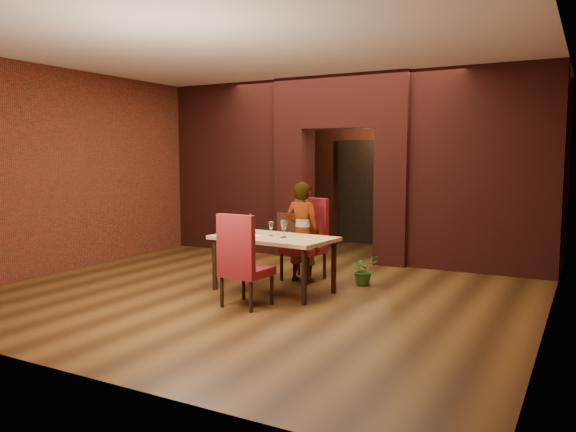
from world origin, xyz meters
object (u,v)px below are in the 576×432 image
wine_glass_a (271,229)px  potted_plant (364,270)px  chair_far (303,239)px  water_bottle (250,224)px  person_seated (302,232)px  wine_glass_b (284,229)px  wine_glass_c (283,229)px  wine_bucket (227,227)px  dining_table (274,264)px  chair_near (247,260)px

wine_glass_a → potted_plant: size_ratio=0.43×
chair_far → water_bottle: bearing=-110.0°
person_seated → wine_glass_a: bearing=79.9°
person_seated → wine_glass_b: (0.09, -0.70, 0.12)m
chair_far → wine_glass_b: 0.85m
wine_glass_c → wine_bucket: 0.85m
wine_glass_a → wine_bucket: wine_bucket is taller
potted_plant → wine_glass_c: bearing=-127.2°
chair_far → wine_glass_b: size_ratio=5.98×
chair_far → wine_glass_c: bearing=-73.7°
water_bottle → dining_table: bearing=-3.1°
chair_far → wine_glass_a: chair_far is taller
wine_glass_a → water_bottle: 0.32m
potted_plant → wine_glass_b: bearing=-130.9°
dining_table → potted_plant: (0.93, 0.94, -0.16)m
chair_far → wine_bucket: chair_far is taller
water_bottle → potted_plant: size_ratio=0.65×
wine_glass_a → water_bottle: size_ratio=0.67×
chair_near → wine_bucket: 1.07m
person_seated → wine_glass_c: bearing=98.3°
wine_glass_a → wine_glass_c: size_ratio=0.84×
wine_glass_c → wine_bucket: wine_glass_c is taller
dining_table → wine_glass_b: (0.15, 0.03, 0.48)m
chair_far → person_seated: person_seated is taller
dining_table → wine_bucket: 0.83m
water_bottle → chair_far: bearing=63.9°
wine_glass_b → person_seated: bearing=97.3°
chair_far → water_bottle: 0.95m
dining_table → person_seated: person_seated is taller
chair_near → wine_glass_a: 0.89m
dining_table → chair_near: 0.83m
wine_glass_a → wine_glass_b: (0.21, -0.00, 0.01)m
chair_near → potted_plant: 1.97m
chair_far → person_seated: 0.16m
chair_far → chair_near: bearing=-81.5°
wine_glass_b → potted_plant: bearing=49.1°
chair_far → chair_near: chair_far is taller
wine_bucket → potted_plant: wine_bucket is taller
wine_glass_b → wine_bucket: same height
chair_far → person_seated: size_ratio=0.83×
wine_glass_b → wine_glass_c: (0.03, -0.08, 0.01)m
chair_near → wine_glass_c: (0.09, 0.75, 0.29)m
wine_glass_c → potted_plant: wine_glass_c is taller
wine_glass_a → dining_table: bearing=-31.9°
person_seated → potted_plant: person_seated is taller
chair_far → water_bottle: size_ratio=4.21×
person_seated → dining_table: bearing=84.9°
person_seated → wine_bucket: size_ratio=7.25×
wine_bucket → water_bottle: 0.32m
wine_bucket → chair_near: bearing=-42.3°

